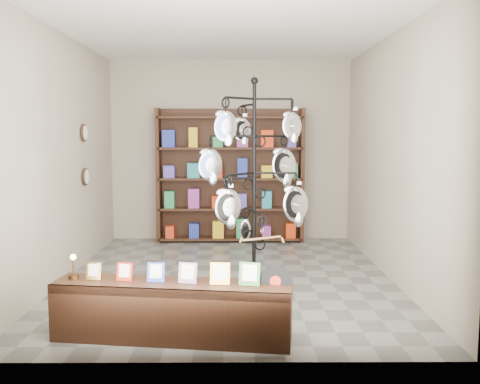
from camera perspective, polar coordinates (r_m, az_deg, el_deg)
The scene contains 6 objects.
ground at distance 6.76m, azimuth -1.27°, elevation -9.09°, with size 5.00×5.00×0.00m, color slate.
room_envelope at distance 6.52m, azimuth -1.30°, elevation 6.80°, with size 5.00×5.00×5.00m.
display_tree at distance 5.64m, azimuth 1.52°, elevation 2.00°, with size 1.29×1.29×2.37m.
front_shelf at distance 4.79m, azimuth -7.22°, elevation -12.44°, with size 2.10×0.70×0.73m.
back_shelving at distance 8.85m, azimuth -1.04°, elevation 1.32°, with size 2.42×0.36×2.20m.
wall_clocks at distance 7.61m, azimuth -16.22°, elevation 3.83°, with size 0.03×0.24×0.84m.
Camera 1 is at (0.11, -6.52, 1.78)m, focal length 40.00 mm.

